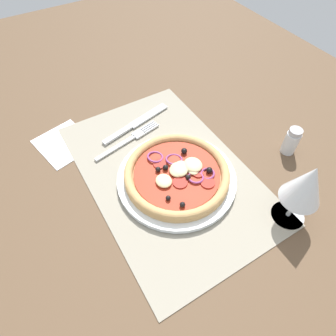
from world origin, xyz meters
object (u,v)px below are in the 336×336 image
at_px(plate, 177,178).
at_px(napkin, 64,143).
at_px(fork, 131,139).
at_px(pepper_shaker, 291,141).
at_px(knife, 137,123).
at_px(pizza, 177,173).
at_px(wine_glass, 306,186).

height_order(plate, napkin, plate).
height_order(fork, napkin, fork).
bearing_deg(pepper_shaker, knife, -135.05).
xyz_separation_m(plate, pizza, (0.00, 0.00, 0.02)).
distance_m(plate, fork, 0.16).
bearing_deg(knife, wine_glass, -83.96).
relative_size(plate, napkin, 2.02).
bearing_deg(wine_glass, pizza, -142.49).
bearing_deg(napkin, pizza, 36.49).
xyz_separation_m(pizza, pepper_shaker, (0.06, 0.27, 0.01)).
bearing_deg(plate, pizza, 86.09).
xyz_separation_m(pizza, fork, (-0.16, -0.03, -0.02)).
relative_size(wine_glass, pepper_shaker, 2.22).
height_order(pizza, wine_glass, wine_glass).
bearing_deg(wine_glass, pepper_shaker, 134.93).
height_order(napkin, pepper_shaker, pepper_shaker).
xyz_separation_m(plate, wine_glass, (0.18, 0.14, 0.09)).
bearing_deg(pepper_shaker, plate, -102.52).
bearing_deg(fork, knife, 36.97).
xyz_separation_m(knife, pepper_shaker, (0.26, 0.26, 0.03)).
distance_m(fork, napkin, 0.16).
distance_m(pizza, napkin, 0.29).
relative_size(plate, pepper_shaker, 3.75).
distance_m(knife, napkin, 0.18).
bearing_deg(napkin, fork, 62.74).
height_order(pizza, pepper_shaker, pepper_shaker).
xyz_separation_m(pizza, wine_glass, (0.18, 0.14, 0.08)).
bearing_deg(napkin, pepper_shaker, 56.37).
xyz_separation_m(fork, wine_glass, (0.34, 0.17, 0.09)).
relative_size(plate, knife, 1.26).
relative_size(fork, knife, 0.90).
bearing_deg(knife, pizza, -105.20).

